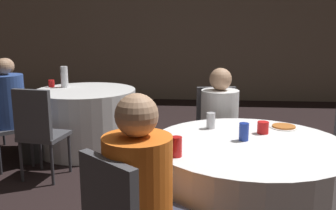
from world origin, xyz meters
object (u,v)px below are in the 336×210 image
(person_orange_shirt, at_px, (148,207))
(person_black_shirt, at_px, (14,103))
(chair_near_north, at_px, (217,127))
(soda_can_blue, at_px, (244,132))
(person_blue_shirt, at_px, (13,111))
(soda_can_red, at_px, (177,147))
(chair_far_west, at_px, (1,106))
(soda_can_silver, at_px, (211,121))
(table_near, at_px, (247,194))
(chair_far_south, at_px, (38,127))
(table_far, at_px, (86,119))
(pizza_plate_near, at_px, (284,127))
(bottle_far, at_px, (64,77))
(person_white_shirt, at_px, (221,129))

(person_orange_shirt, relative_size, person_black_shirt, 1.06)
(chair_near_north, xyz_separation_m, soda_can_blue, (0.13, -1.03, 0.26))
(person_blue_shirt, distance_m, soda_can_blue, 2.66)
(person_orange_shirt, height_order, soda_can_red, person_orange_shirt)
(chair_far_west, distance_m, soda_can_red, 3.15)
(chair_near_north, height_order, soda_can_silver, chair_near_north)
(table_near, bearing_deg, soda_can_silver, 126.95)
(table_near, distance_m, soda_can_red, 0.72)
(chair_far_south, relative_size, soda_can_red, 7.67)
(table_far, relative_size, pizza_plate_near, 5.83)
(bottle_far, bearing_deg, chair_far_west, -157.43)
(pizza_plate_near, bearing_deg, person_white_shirt, 131.00)
(soda_can_blue, bearing_deg, bottle_far, 133.80)
(person_black_shirt, distance_m, soda_can_red, 3.05)
(chair_near_north, height_order, bottle_far, bottle_far)
(bottle_far, bearing_deg, person_blue_shirt, -110.54)
(chair_near_north, xyz_separation_m, chair_far_south, (-1.73, -0.12, 0.00))
(table_near, relative_size, person_black_shirt, 1.17)
(soda_can_blue, relative_size, soda_can_silver, 1.00)
(chair_far_south, relative_size, person_blue_shirt, 0.79)
(table_near, bearing_deg, person_white_shirt, 98.52)
(person_black_shirt, xyz_separation_m, soda_can_red, (2.12, -2.18, 0.22))
(person_orange_shirt, bearing_deg, chair_far_south, 168.15)
(person_orange_shirt, xyz_separation_m, soda_can_blue, (0.56, 0.75, 0.19))
(pizza_plate_near, xyz_separation_m, soda_can_silver, (-0.56, -0.06, 0.05))
(person_blue_shirt, relative_size, soda_can_red, 9.72)
(pizza_plate_near, bearing_deg, chair_far_west, 154.67)
(soda_can_blue, bearing_deg, person_orange_shirt, -126.85)
(chair_near_north, bearing_deg, person_black_shirt, -26.51)
(table_near, height_order, chair_far_south, chair_far_south)
(pizza_plate_near, bearing_deg, person_black_shirt, 153.19)
(chair_near_north, xyz_separation_m, soda_can_silver, (-0.09, -0.74, 0.26))
(person_blue_shirt, xyz_separation_m, bottle_far, (0.30, 0.80, 0.27))
(pizza_plate_near, distance_m, soda_can_silver, 0.57)
(chair_near_north, relative_size, soda_can_red, 7.67)
(table_near, xyz_separation_m, table_far, (-1.73, 1.96, 0.00))
(soda_can_silver, bearing_deg, bottle_far, 134.83)
(table_near, height_order, bottle_far, bottle_far)
(pizza_plate_near, bearing_deg, chair_far_south, 165.87)
(person_black_shirt, bearing_deg, chair_far_south, 30.68)
(soda_can_silver, bearing_deg, soda_can_blue, -53.44)
(table_far, bearing_deg, chair_far_south, -99.20)
(person_blue_shirt, xyz_separation_m, soda_can_blue, (2.31, -1.30, 0.19))
(person_orange_shirt, bearing_deg, soda_can_silver, 111.63)
(chair_near_north, relative_size, chair_far_south, 1.00)
(person_blue_shirt, xyz_separation_m, soda_can_red, (1.87, -1.66, 0.19))
(person_white_shirt, xyz_separation_m, person_orange_shirt, (-0.46, -1.62, 0.03))
(person_orange_shirt, distance_m, soda_can_silver, 1.11)
(person_white_shirt, relative_size, soda_can_red, 9.35)
(person_white_shirt, bearing_deg, table_far, -42.04)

